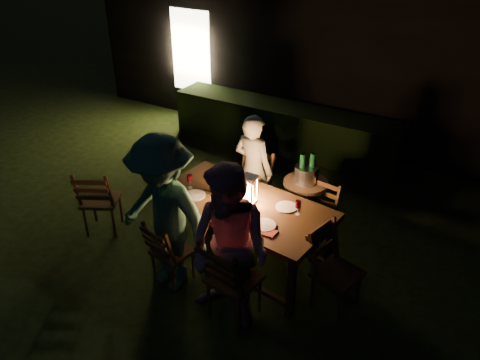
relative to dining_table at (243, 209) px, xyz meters
The scene contains 29 objects.
garden_envelope 5.63m from the dining_table, 95.24° to the left, with size 40.00×40.00×3.20m.
dining_table is the anchor object (origin of this frame).
chair_near_left 1.02m from the dining_table, 127.10° to the right, with size 0.47×0.49×0.90m.
chair_near_right 1.00m from the dining_table, 66.50° to the right, with size 0.55×0.58×1.08m.
chair_far_left 1.01m from the dining_table, 113.71° to the left, with size 0.46×0.50×1.03m.
chair_far_right 1.07m from the dining_table, 47.71° to the left, with size 0.47×0.50×0.93m.
chair_end 1.32m from the dining_table, ahead, with size 0.57×0.55×1.01m.
chair_spare 2.04m from the dining_table, 168.59° to the right, with size 0.63×0.65×1.03m.
person_house_side 0.94m from the dining_table, 112.05° to the left, with size 0.57×0.38×1.57m, color beige.
person_opp_right 0.95m from the dining_table, 67.95° to the right, with size 0.89×0.69×1.83m, color #AD7786.
person_opp_left 0.95m from the dining_table, 125.46° to the right, with size 1.22×0.70×1.89m, color #376E55.
lantern 0.25m from the dining_table, 38.29° to the left, with size 0.16×0.16×0.35m.
plate_far_left 0.60m from the dining_table, 151.49° to the left, with size 0.25×0.25×0.01m, color white.
plate_near_left 0.60m from the dining_table, 164.90° to the right, with size 0.25×0.25×0.01m, color white.
plate_far_right 0.51m from the dining_table, 19.35° to the left, with size 0.25×0.25×0.01m, color white.
plate_near_right 0.51m from the dining_table, 32.76° to the right, with size 0.25×0.25×0.01m, color white.
wineglass_a 0.45m from the dining_table, 130.27° to the left, with size 0.06×0.06×0.18m, color #59070F, non-canonical shape.
wineglass_b 0.75m from the dining_table, behind, with size 0.06×0.06×0.18m, color #59070F, non-canonical shape.
wineglass_c 0.45m from the dining_table, 49.73° to the right, with size 0.06×0.06×0.18m, color #59070F, non-canonical shape.
wineglass_d 0.67m from the dining_table, ahead, with size 0.06×0.06×0.18m, color #59070F, non-canonical shape.
wineglass_e 0.36m from the dining_table, 115.14° to the right, with size 0.06×0.06×0.18m, color silver, non-canonical shape.
bottle_table 0.34m from the dining_table, behind, with size 0.07×0.07×0.28m, color #0F471E.
napkin_left 0.36m from the dining_table, 121.82° to the right, with size 0.18×0.14×0.01m, color red.
napkin_right 0.63m from the dining_table, 35.32° to the right, with size 0.18×0.14×0.01m, color red.
phone 0.69m from the dining_table, 160.88° to the right, with size 0.14×0.07×0.01m, color black.
side_table 1.03m from the dining_table, 68.79° to the left, with size 0.57×0.57×0.77m.
ice_bucket 1.03m from the dining_table, 68.79° to the left, with size 0.30×0.30×0.22m, color #A5A8AD.
bottle_bucket_a 0.98m from the dining_table, 70.69° to the left, with size 0.07×0.07×0.32m, color #0F471E.
bottle_bucket_b 1.09m from the dining_table, 67.09° to the left, with size 0.07×0.07×0.32m, color #0F471E.
Camera 1 is at (2.77, -3.30, 3.80)m, focal length 35.00 mm.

